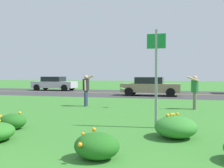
{
  "coord_description": "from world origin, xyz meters",
  "views": [
    {
      "loc": [
        1.23,
        -1.6,
        1.61
      ],
      "look_at": [
        -1.68,
        9.33,
        1.21
      ],
      "focal_mm": 40.47,
      "sensor_mm": 36.0,
      "label": 1
    }
  ],
  "objects_px": {
    "person_thrower_dark_shirt": "(86,88)",
    "person_catcher_green_shirt": "(195,89)",
    "car_silver_leftmost": "(54,83)",
    "sign_post_near_path": "(156,69)",
    "frisbee_white": "(122,88)",
    "car_tan_center_left": "(150,86)"
  },
  "relations": [
    {
      "from": "car_tan_center_left",
      "to": "car_silver_leftmost",
      "type": "bearing_deg",
      "value": 158.47
    },
    {
      "from": "sign_post_near_path",
      "to": "person_thrower_dark_shirt",
      "type": "relative_size",
      "value": 1.83
    },
    {
      "from": "car_silver_leftmost",
      "to": "sign_post_near_path",
      "type": "bearing_deg",
      "value": -53.59
    },
    {
      "from": "person_catcher_green_shirt",
      "to": "frisbee_white",
      "type": "height_order",
      "value": "person_catcher_green_shirt"
    },
    {
      "from": "person_thrower_dark_shirt",
      "to": "person_catcher_green_shirt",
      "type": "bearing_deg",
      "value": 2.41
    },
    {
      "from": "frisbee_white",
      "to": "car_silver_leftmost",
      "type": "xyz_separation_m",
      "value": [
        -9.94,
        11.89,
        -0.22
      ]
    },
    {
      "from": "sign_post_near_path",
      "to": "person_catcher_green_shirt",
      "type": "height_order",
      "value": "sign_post_near_path"
    },
    {
      "from": "car_silver_leftmost",
      "to": "person_thrower_dark_shirt",
      "type": "bearing_deg",
      "value": -55.7
    },
    {
      "from": "sign_post_near_path",
      "to": "car_tan_center_left",
      "type": "relative_size",
      "value": 0.66
    },
    {
      "from": "car_silver_leftmost",
      "to": "car_tan_center_left",
      "type": "relative_size",
      "value": 1.0
    },
    {
      "from": "person_thrower_dark_shirt",
      "to": "frisbee_white",
      "type": "bearing_deg",
      "value": -5.03
    },
    {
      "from": "frisbee_white",
      "to": "car_tan_center_left",
      "type": "distance_m",
      "value": 7.78
    },
    {
      "from": "sign_post_near_path",
      "to": "person_thrower_dark_shirt",
      "type": "distance_m",
      "value": 6.06
    },
    {
      "from": "person_thrower_dark_shirt",
      "to": "frisbee_white",
      "type": "height_order",
      "value": "person_thrower_dark_shirt"
    },
    {
      "from": "person_catcher_green_shirt",
      "to": "car_silver_leftmost",
      "type": "xyz_separation_m",
      "value": [
        -13.35,
        11.5,
        -0.2
      ]
    },
    {
      "from": "person_thrower_dark_shirt",
      "to": "sign_post_near_path",
      "type": "bearing_deg",
      "value": -48.6
    },
    {
      "from": "sign_post_near_path",
      "to": "person_catcher_green_shirt",
      "type": "bearing_deg",
      "value": 73.68
    },
    {
      "from": "car_tan_center_left",
      "to": "sign_post_near_path",
      "type": "bearing_deg",
      "value": -82.93
    },
    {
      "from": "sign_post_near_path",
      "to": "car_silver_leftmost",
      "type": "distance_m",
      "value": 20.19
    },
    {
      "from": "sign_post_near_path",
      "to": "person_catcher_green_shirt",
      "type": "distance_m",
      "value": 5.0
    },
    {
      "from": "sign_post_near_path",
      "to": "frisbee_white",
      "type": "xyz_separation_m",
      "value": [
        -2.03,
        4.34,
        -0.83
      ]
    },
    {
      "from": "sign_post_near_path",
      "to": "car_silver_leftmost",
      "type": "height_order",
      "value": "sign_post_near_path"
    }
  ]
}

